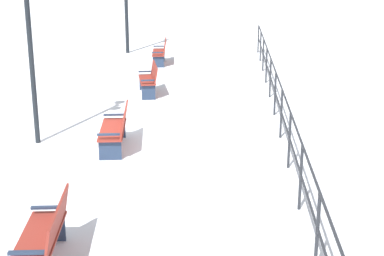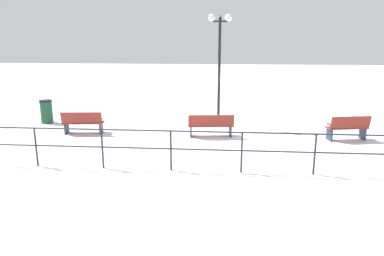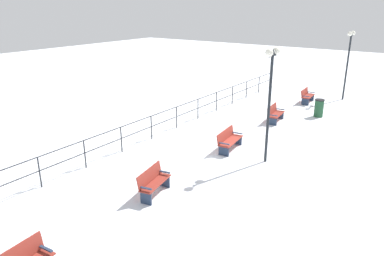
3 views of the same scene
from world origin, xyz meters
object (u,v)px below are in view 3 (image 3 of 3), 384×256
object	(u,v)px
bench_fourth	(275,114)
lamppost_far	(349,51)
bench_fifth	(307,96)
trash_bin	(319,108)
bench_second	(153,182)
lamppost_middle	(271,80)
bench_third	(229,140)

from	to	relation	value
bench_fourth	lamppost_far	world-z (taller)	lamppost_far
bench_fifth	trash_bin	size ratio (longest dim) A/B	1.54
trash_bin	bench_second	bearing A→B (deg)	-98.30
bench_fifth	trash_bin	distance (m)	3.07
lamppost_middle	lamppost_far	xyz separation A→B (m)	(0.00, 12.32, -0.13)
bench_fourth	trash_bin	bearing A→B (deg)	47.50
bench_third	bench_fifth	world-z (taller)	bench_fifth
bench_third	lamppost_far	distance (m)	12.51
bench_third	bench_fifth	bearing A→B (deg)	82.32
bench_second	bench_third	bearing A→B (deg)	77.69
bench_fourth	bench_fifth	xyz separation A→B (m)	(0.10, 4.92, 0.01)
lamppost_middle	trash_bin	bearing A→B (deg)	91.07
bench_second	lamppost_far	xyz separation A→B (m)	(1.90, 16.98, 2.73)
bench_third	bench_fifth	xyz separation A→B (m)	(0.14, 9.83, 0.01)
bench_third	bench_fourth	size ratio (longest dim) A/B	1.10
bench_second	bench_fifth	world-z (taller)	bench_second
lamppost_middle	lamppost_far	world-z (taller)	lamppost_middle
bench_third	trash_bin	bearing A→B (deg)	69.85
bench_third	lamppost_far	world-z (taller)	lamppost_far
bench_fourth	trash_bin	xyz separation A→B (m)	(1.66, 2.27, 0.06)
bench_second	lamppost_middle	world-z (taller)	lamppost_middle
bench_second	bench_third	xyz separation A→B (m)	(0.07, 4.92, -0.03)
bench_second	lamppost_far	world-z (taller)	lamppost_far
bench_fourth	trash_bin	size ratio (longest dim) A/B	1.58
bench_fourth	lamppost_far	size ratio (longest dim) A/B	0.36
lamppost_middle	trash_bin	distance (m)	7.97
lamppost_middle	trash_bin	world-z (taller)	lamppost_middle
bench_second	lamppost_middle	size ratio (longest dim) A/B	0.34
trash_bin	lamppost_far	bearing A→B (deg)	88.37
bench_third	trash_bin	xyz separation A→B (m)	(1.70, 7.19, 0.05)
bench_fourth	bench_fifth	distance (m)	4.92
lamppost_far	trash_bin	bearing A→B (deg)	-91.63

